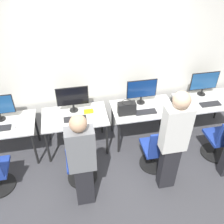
{
  "coord_description": "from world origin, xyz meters",
  "views": [
    {
      "loc": [
        -0.62,
        -3.03,
        3.33
      ],
      "look_at": [
        0.0,
        0.14,
        0.86
      ],
      "focal_mm": 40.0,
      "sensor_mm": 36.0,
      "label": 1
    }
  ],
  "objects_px": {
    "monitor_far_right": "(204,82)",
    "mouse_far_right": "(224,102)",
    "mouse_left": "(91,116)",
    "office_chair_right": "(156,152)",
    "keyboard_left": "(75,119)",
    "person_left": "(82,160)",
    "keyboard_far_right": "(210,104)",
    "mouse_far_left": "(14,126)",
    "person_right": "(173,140)",
    "handbag": "(127,108)",
    "monitor_right": "(142,90)",
    "mouse_right": "(159,110)",
    "office_chair_far_right": "(221,141)",
    "monitor_left": "(73,98)",
    "office_chair_left": "(81,165)",
    "keyboard_right": "(146,112)"
  },
  "relations": [
    {
      "from": "office_chair_far_right",
      "to": "person_right",
      "type": "bearing_deg",
      "value": -160.63
    },
    {
      "from": "office_chair_left",
      "to": "person_right",
      "type": "height_order",
      "value": "person_right"
    },
    {
      "from": "mouse_left",
      "to": "monitor_far_right",
      "type": "distance_m",
      "value": 2.19
    },
    {
      "from": "office_chair_right",
      "to": "mouse_far_left",
      "type": "bearing_deg",
      "value": 163.8
    },
    {
      "from": "monitor_left",
      "to": "keyboard_far_right",
      "type": "height_order",
      "value": "monitor_left"
    },
    {
      "from": "monitor_left",
      "to": "mouse_far_right",
      "type": "height_order",
      "value": "monitor_left"
    },
    {
      "from": "person_left",
      "to": "keyboard_far_right",
      "type": "bearing_deg",
      "value": 23.12
    },
    {
      "from": "mouse_far_left",
      "to": "mouse_left",
      "type": "distance_m",
      "value": 1.24
    },
    {
      "from": "monitor_left",
      "to": "mouse_right",
      "type": "bearing_deg",
      "value": -11.77
    },
    {
      "from": "mouse_far_left",
      "to": "mouse_right",
      "type": "height_order",
      "value": "same"
    },
    {
      "from": "keyboard_far_right",
      "to": "mouse_right",
      "type": "bearing_deg",
      "value": -179.66
    },
    {
      "from": "office_chair_far_right",
      "to": "monitor_far_right",
      "type": "bearing_deg",
      "value": 88.05
    },
    {
      "from": "office_chair_right",
      "to": "mouse_far_right",
      "type": "height_order",
      "value": "office_chair_right"
    },
    {
      "from": "monitor_left",
      "to": "office_chair_right",
      "type": "bearing_deg",
      "value": -36.27
    },
    {
      "from": "office_chair_right",
      "to": "handbag",
      "type": "xyz_separation_m",
      "value": [
        -0.36,
        0.64,
        0.46
      ]
    },
    {
      "from": "person_left",
      "to": "handbag",
      "type": "relative_size",
      "value": 5.34
    },
    {
      "from": "keyboard_far_right",
      "to": "office_chair_far_right",
      "type": "relative_size",
      "value": 0.42
    },
    {
      "from": "keyboard_left",
      "to": "monitor_far_right",
      "type": "xyz_separation_m",
      "value": [
        2.42,
        0.3,
        0.26
      ]
    },
    {
      "from": "mouse_right",
      "to": "handbag",
      "type": "relative_size",
      "value": 0.3
    },
    {
      "from": "office_chair_far_right",
      "to": "monitor_right",
      "type": "bearing_deg",
      "value": 143.0
    },
    {
      "from": "office_chair_left",
      "to": "keyboard_far_right",
      "type": "distance_m",
      "value": 2.52
    },
    {
      "from": "keyboard_far_right",
      "to": "person_right",
      "type": "bearing_deg",
      "value": -139.34
    },
    {
      "from": "office_chair_left",
      "to": "handbag",
      "type": "relative_size",
      "value": 2.94
    },
    {
      "from": "mouse_right",
      "to": "monitor_far_right",
      "type": "relative_size",
      "value": 0.17
    },
    {
      "from": "mouse_left",
      "to": "person_left",
      "type": "bearing_deg",
      "value": -102.67
    },
    {
      "from": "person_right",
      "to": "handbag",
      "type": "distance_m",
      "value": 1.09
    },
    {
      "from": "keyboard_left",
      "to": "person_left",
      "type": "relative_size",
      "value": 0.23
    },
    {
      "from": "monitor_right",
      "to": "mouse_right",
      "type": "relative_size",
      "value": 6.0
    },
    {
      "from": "mouse_far_left",
      "to": "monitor_right",
      "type": "xyz_separation_m",
      "value": [
        2.18,
        0.27,
        0.25
      ]
    },
    {
      "from": "monitor_right",
      "to": "person_right",
      "type": "relative_size",
      "value": 0.31
    },
    {
      "from": "mouse_left",
      "to": "monitor_far_right",
      "type": "height_order",
      "value": "monitor_far_right"
    },
    {
      "from": "mouse_far_left",
      "to": "monitor_far_right",
      "type": "xyz_separation_m",
      "value": [
        3.39,
        0.31,
        0.25
      ]
    },
    {
      "from": "office_chair_right",
      "to": "mouse_far_right",
      "type": "xyz_separation_m",
      "value": [
        1.46,
        0.61,
        0.37
      ]
    },
    {
      "from": "monitor_far_right",
      "to": "office_chair_far_right",
      "type": "xyz_separation_m",
      "value": [
        -0.03,
        -0.93,
        -0.62
      ]
    },
    {
      "from": "mouse_far_left",
      "to": "monitor_far_right",
      "type": "height_order",
      "value": "monitor_far_right"
    },
    {
      "from": "monitor_far_right",
      "to": "mouse_far_right",
      "type": "height_order",
      "value": "monitor_far_right"
    },
    {
      "from": "office_chair_left",
      "to": "office_chair_far_right",
      "type": "distance_m",
      "value": 2.38
    },
    {
      "from": "keyboard_left",
      "to": "office_chair_right",
      "type": "xyz_separation_m",
      "value": [
        1.24,
        -0.65,
        -0.36
      ]
    },
    {
      "from": "monitor_left",
      "to": "mouse_far_right",
      "type": "bearing_deg",
      "value": -6.38
    },
    {
      "from": "mouse_far_left",
      "to": "mouse_right",
      "type": "distance_m",
      "value": 2.43
    },
    {
      "from": "keyboard_right",
      "to": "keyboard_far_right",
      "type": "distance_m",
      "value": 1.21
    },
    {
      "from": "keyboard_left",
      "to": "mouse_far_right",
      "type": "xyz_separation_m",
      "value": [
        2.7,
        -0.04,
        0.01
      ]
    },
    {
      "from": "mouse_left",
      "to": "office_chair_right",
      "type": "height_order",
      "value": "office_chair_right"
    },
    {
      "from": "monitor_right",
      "to": "monitor_far_right",
      "type": "xyz_separation_m",
      "value": [
        1.21,
        0.04,
        0.0
      ]
    },
    {
      "from": "mouse_right",
      "to": "office_chair_far_right",
      "type": "relative_size",
      "value": 0.1
    },
    {
      "from": "mouse_far_left",
      "to": "mouse_far_right",
      "type": "xyz_separation_m",
      "value": [
        3.67,
        -0.04,
        0.0
      ]
    },
    {
      "from": "person_left",
      "to": "monitor_right",
      "type": "height_order",
      "value": "person_left"
    },
    {
      "from": "office_chair_left",
      "to": "person_left",
      "type": "distance_m",
      "value": 0.63
    },
    {
      "from": "office_chair_left",
      "to": "mouse_far_right",
      "type": "xyz_separation_m",
      "value": [
        2.68,
        0.65,
        0.37
      ]
    },
    {
      "from": "mouse_right",
      "to": "keyboard_far_right",
      "type": "xyz_separation_m",
      "value": [
        0.96,
        0.01,
        -0.01
      ]
    }
  ]
}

